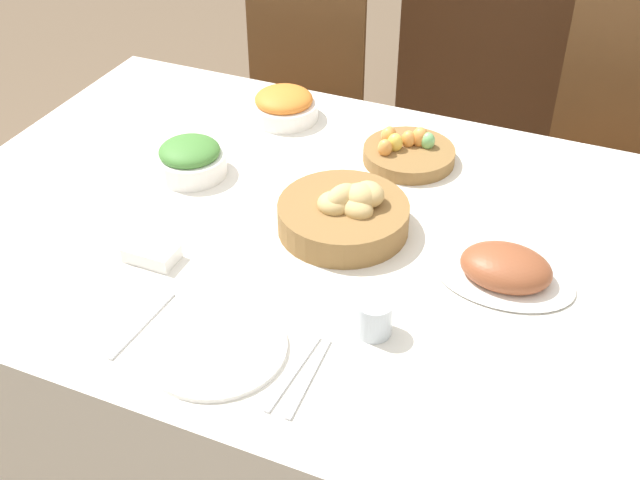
{
  "coord_description": "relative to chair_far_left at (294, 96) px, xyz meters",
  "views": [
    {
      "loc": [
        0.52,
        -1.3,
        1.76
      ],
      "look_at": [
        0.01,
        -0.09,
        0.76
      ],
      "focal_mm": 45.0,
      "sensor_mm": 36.0,
      "label": 1
    }
  ],
  "objects": [
    {
      "name": "spoon",
      "position": [
        0.65,
        -1.34,
        0.21
      ],
      "size": [
        0.02,
        0.2,
        0.0
      ],
      "rotation": [
        0.0,
        0.0,
        0.05
      ],
      "color": "silver",
      "rests_on": "dining_table"
    },
    {
      "name": "ground_plane",
      "position": [
        0.52,
        -0.92,
        -0.52
      ],
      "size": [
        12.0,
        12.0,
        0.0
      ],
      "primitive_type": "plane",
      "color": "brown"
    },
    {
      "name": "fork",
      "position": [
        0.3,
        -1.34,
        0.21
      ],
      "size": [
        0.02,
        0.2,
        0.0
      ],
      "rotation": [
        0.0,
        0.0,
        -0.05
      ],
      "color": "silver",
      "rests_on": "dining_table"
    },
    {
      "name": "butter_dish",
      "position": [
        0.21,
        -1.16,
        0.22
      ],
      "size": [
        0.11,
        0.07,
        0.03
      ],
      "color": "white",
      "rests_on": "dining_table"
    },
    {
      "name": "carrot_bowl",
      "position": [
        0.2,
        -0.5,
        0.24
      ],
      "size": [
        0.18,
        0.18,
        0.08
      ],
      "color": "white",
      "rests_on": "dining_table"
    },
    {
      "name": "egg_basket",
      "position": [
        0.58,
        -0.58,
        0.23
      ],
      "size": [
        0.22,
        0.22,
        0.08
      ],
      "color": "olive",
      "rests_on": "dining_table"
    },
    {
      "name": "sideboard",
      "position": [
        0.81,
        0.77,
        -0.06
      ],
      "size": [
        1.24,
        0.44,
        0.92
      ],
      "color": "#4C2D19",
      "rests_on": "ground"
    },
    {
      "name": "green_salad_bowl",
      "position": [
        0.12,
        -0.83,
        0.25
      ],
      "size": [
        0.17,
        0.17,
        0.09
      ],
      "color": "white",
      "rests_on": "dining_table"
    },
    {
      "name": "chair_far_left",
      "position": [
        0.0,
        0.0,
        0.0
      ],
      "size": [
        0.44,
        0.44,
        0.99
      ],
      "rotation": [
        0.0,
        0.0,
        0.05
      ],
      "color": "brown",
      "rests_on": "ground"
    },
    {
      "name": "drinking_cup",
      "position": [
        0.71,
        -1.18,
        0.24
      ],
      "size": [
        0.07,
        0.07,
        0.07
      ],
      "color": "silver",
      "rests_on": "dining_table"
    },
    {
      "name": "ham_platter",
      "position": [
        0.9,
        -0.94,
        0.23
      ],
      "size": [
        0.28,
        0.2,
        0.08
      ],
      "color": "white",
      "rests_on": "dining_table"
    },
    {
      "name": "chair_far_right",
      "position": [
        1.05,
        0.0,
        0.0
      ],
      "size": [
        0.44,
        0.44,
        0.99
      ],
      "rotation": [
        0.0,
        0.0,
        0.04
      ],
      "color": "brown",
      "rests_on": "ground"
    },
    {
      "name": "bread_basket",
      "position": [
        0.54,
        -0.9,
        0.25
      ],
      "size": [
        0.28,
        0.28,
        0.11
      ],
      "color": "olive",
      "rests_on": "dining_table"
    },
    {
      "name": "knife",
      "position": [
        0.62,
        -1.34,
        0.21
      ],
      "size": [
        0.02,
        0.2,
        0.0
      ],
      "rotation": [
        0.0,
        0.0,
        -0.05
      ],
      "color": "silver",
      "rests_on": "dining_table"
    },
    {
      "name": "dinner_plate",
      "position": [
        0.46,
        -1.34,
        0.21
      ],
      "size": [
        0.26,
        0.26,
        0.01
      ],
      "color": "white",
      "rests_on": "dining_table"
    },
    {
      "name": "dining_table",
      "position": [
        0.52,
        -0.92,
        -0.16
      ],
      "size": [
        1.83,
        1.2,
        0.72
      ],
      "color": "white",
      "rests_on": "ground"
    }
  ]
}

